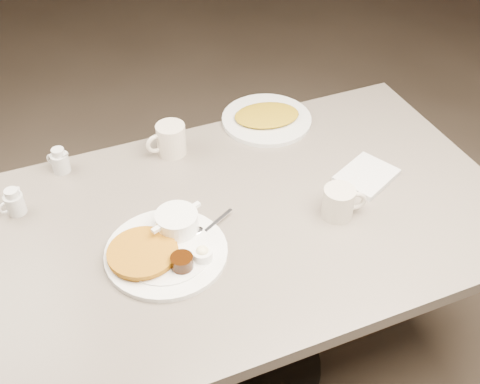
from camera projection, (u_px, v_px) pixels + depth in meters
name	position (u px, v px, depth m)	size (l,w,h in m)	color
diner_table	(243.00, 257.00, 1.77)	(1.50, 0.90, 0.75)	slate
main_plate	(165.00, 245.00, 1.54)	(0.42, 0.41, 0.07)	white
coffee_mug_near	(340.00, 202.00, 1.63)	(0.13, 0.11, 0.09)	beige
napkin	(366.00, 176.00, 1.77)	(0.21, 0.19, 0.02)	silver
coffee_mug_far	(170.00, 140.00, 1.84)	(0.13, 0.10, 0.10)	beige
creamer_left	(14.00, 202.00, 1.64)	(0.08, 0.05, 0.08)	silver
creamer_right	(60.00, 161.00, 1.78)	(0.07, 0.07, 0.08)	silver
hash_plate	(267.00, 118.00, 1.99)	(0.35, 0.35, 0.04)	silver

